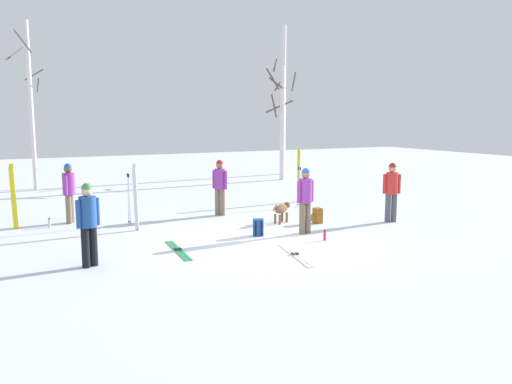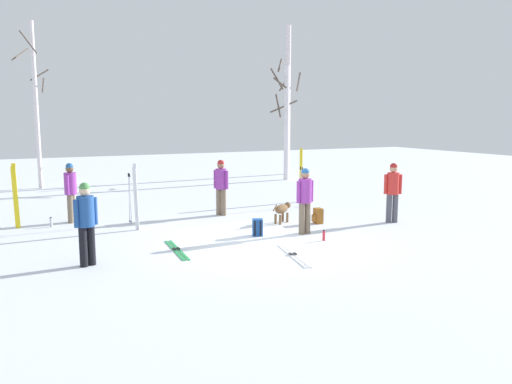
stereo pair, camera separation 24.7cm
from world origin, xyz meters
TOP-DOWN VIEW (x-y plane):
  - ground_plane at (0.00, 0.00)m, footprint 60.00×60.00m
  - person_0 at (0.43, 3.73)m, footprint 0.34×0.45m
  - person_1 at (-4.07, -0.16)m, footprint 0.49×0.34m
  - person_2 at (-3.85, 4.58)m, footprint 0.34×0.47m
  - person_3 at (1.42, 0.41)m, footprint 0.52×0.34m
  - person_4 at (4.45, 0.57)m, footprint 0.48×0.34m
  - dog at (1.57, 1.88)m, footprint 0.80×0.50m
  - ski_pair_planted_0 at (3.93, 4.82)m, footprint 0.05×0.13m
  - ski_pair_planted_1 at (-2.40, 2.77)m, footprint 0.12×0.17m
  - ski_pair_planted_2 at (-5.29, 4.41)m, footprint 0.16×0.08m
  - ski_pair_lying_0 at (-2.08, 0.23)m, footprint 0.30×1.87m
  - ski_pair_lying_1 at (0.09, -1.33)m, footprint 0.55×1.93m
  - ski_poles_0 at (-2.38, 3.65)m, footprint 0.07×0.24m
  - ski_poles_1 at (3.41, 3.92)m, footprint 0.07×0.22m
  - backpack_0 at (0.22, 0.73)m, footprint 0.32×0.34m
  - backpack_1 at (2.44, 1.37)m, footprint 0.30×0.27m
  - water_bottle_0 at (1.45, -0.45)m, footprint 0.07×0.07m
  - water_bottle_1 at (-4.44, 4.19)m, footprint 0.07×0.07m
  - birch_tree_1 at (-4.20, 12.71)m, footprint 1.44×1.34m
  - birch_tree_2 at (6.65, 10.83)m, footprint 1.46×1.47m
  - birch_tree_3 at (7.93, 12.90)m, footprint 1.42×1.40m

SIDE VIEW (x-z plane):
  - ground_plane at x=0.00m, z-range 0.00..0.00m
  - ski_pair_lying_1 at x=0.09m, z-range -0.01..0.03m
  - ski_pair_lying_0 at x=-2.08m, z-range -0.01..0.03m
  - water_bottle_0 at x=1.45m, z-range -0.01..0.26m
  - water_bottle_1 at x=-4.44m, z-range -0.01..0.27m
  - backpack_0 at x=0.22m, z-range -0.01..0.43m
  - backpack_1 at x=2.44m, z-range -0.01..0.43m
  - dog at x=1.57m, z-range 0.10..0.67m
  - ski_poles_1 at x=3.41m, z-range 0.05..1.40m
  - ski_poles_0 at x=-2.38m, z-range 0.05..1.49m
  - ski_pair_planted_2 at x=-5.29m, z-range -0.01..1.77m
  - ski_pair_planted_1 at x=-2.40m, z-range -0.01..1.79m
  - ski_pair_planted_0 at x=3.93m, z-range -0.01..1.91m
  - person_0 at x=0.43m, z-range 0.12..1.84m
  - person_1 at x=-4.07m, z-range 0.12..1.84m
  - person_2 at x=-3.85m, z-range 0.12..1.84m
  - person_3 at x=1.42m, z-range 0.12..1.84m
  - person_4 at x=4.45m, z-range 0.12..1.84m
  - birch_tree_2 at x=6.65m, z-range 0.15..5.54m
  - birch_tree_1 at x=-4.20m, z-range 0.13..7.02m
  - birch_tree_3 at x=7.93m, z-range 0.07..7.71m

